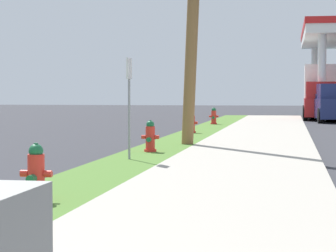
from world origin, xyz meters
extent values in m
cylinder|color=red|center=(0.70, 5.51, 0.15)|extent=(0.29, 0.29, 0.06)
cylinder|color=red|center=(0.70, 5.51, 0.42)|extent=(0.22, 0.22, 0.60)
sphere|color=#196038|center=(0.70, 5.51, 0.76)|extent=(0.19, 0.19, 0.19)
cylinder|color=#196038|center=(0.70, 5.51, 0.84)|extent=(0.06, 0.06, 0.05)
cylinder|color=red|center=(0.54, 5.51, 0.47)|extent=(0.10, 0.09, 0.09)
cylinder|color=red|center=(0.86, 5.51, 0.47)|extent=(0.10, 0.09, 0.09)
cylinder|color=#196038|center=(0.70, 5.34, 0.42)|extent=(0.11, 0.12, 0.11)
cylinder|color=red|center=(0.69, 13.01, 0.15)|extent=(0.29, 0.29, 0.06)
cylinder|color=red|center=(0.69, 13.01, 0.42)|extent=(0.22, 0.22, 0.60)
sphere|color=#196038|center=(0.69, 13.01, 0.76)|extent=(0.19, 0.19, 0.19)
cylinder|color=#196038|center=(0.69, 13.01, 0.84)|extent=(0.06, 0.06, 0.05)
cylinder|color=red|center=(0.53, 13.01, 0.47)|extent=(0.10, 0.09, 0.09)
cylinder|color=red|center=(0.85, 13.01, 0.47)|extent=(0.10, 0.09, 0.09)
cylinder|color=#196038|center=(0.69, 12.84, 0.42)|extent=(0.11, 0.12, 0.11)
cylinder|color=red|center=(0.57, 20.85, 0.15)|extent=(0.29, 0.29, 0.06)
cylinder|color=red|center=(0.57, 20.85, 0.42)|extent=(0.22, 0.22, 0.60)
sphere|color=#196038|center=(0.57, 20.85, 0.76)|extent=(0.19, 0.19, 0.19)
cylinder|color=#196038|center=(0.57, 20.85, 0.84)|extent=(0.06, 0.06, 0.05)
cylinder|color=red|center=(0.41, 20.85, 0.47)|extent=(0.10, 0.09, 0.09)
cylinder|color=red|center=(0.73, 20.85, 0.47)|extent=(0.10, 0.09, 0.09)
cylinder|color=#196038|center=(0.57, 20.68, 0.42)|extent=(0.11, 0.12, 0.11)
cylinder|color=red|center=(0.61, 27.57, 0.15)|extent=(0.29, 0.29, 0.06)
cylinder|color=red|center=(0.61, 27.57, 0.42)|extent=(0.22, 0.22, 0.60)
sphere|color=#196038|center=(0.61, 27.57, 0.76)|extent=(0.19, 0.19, 0.19)
cylinder|color=#196038|center=(0.61, 27.57, 0.84)|extent=(0.06, 0.06, 0.05)
cylinder|color=red|center=(0.45, 27.57, 0.47)|extent=(0.10, 0.09, 0.09)
cylinder|color=red|center=(0.77, 27.57, 0.47)|extent=(0.10, 0.09, 0.09)
cylinder|color=#196038|center=(0.61, 27.40, 0.42)|extent=(0.11, 0.12, 0.11)
cylinder|color=gray|center=(0.62, 11.14, 1.17)|extent=(0.05, 0.05, 2.10)
cube|color=white|center=(0.62, 11.14, 2.02)|extent=(0.04, 0.36, 0.44)
cylinder|color=silver|center=(5.63, 34.91, 2.32)|extent=(0.44, 0.44, 4.65)
cylinder|color=silver|center=(5.63, 46.62, 2.32)|extent=(0.44, 0.44, 4.65)
cube|color=#197075|center=(6.40, 47.76, 0.59)|extent=(1.90, 4.53, 0.85)
cube|color=#197075|center=(6.40, 47.54, 1.29)|extent=(1.64, 2.05, 0.56)
cylinder|color=black|center=(5.57, 49.48, 0.30)|extent=(0.23, 0.60, 0.60)
cylinder|color=black|center=(7.29, 49.45, 0.30)|extent=(0.23, 0.60, 0.60)
cylinder|color=black|center=(5.51, 46.08, 0.30)|extent=(0.23, 0.60, 0.60)
cube|color=tan|center=(6.84, 43.68, 0.71)|extent=(2.03, 6.41, 1.00)
cube|color=white|center=(6.85, 44.45, 2.16)|extent=(1.98, 3.98, 1.90)
cylinder|color=black|center=(5.88, 41.03, 0.38)|extent=(0.22, 0.76, 0.76)
cylinder|color=black|center=(5.91, 46.33, 0.38)|extent=(0.22, 0.76, 0.76)
cube|color=red|center=(5.75, 37.52, 0.71)|extent=(2.09, 6.43, 1.00)
cube|color=white|center=(5.76, 38.29, 2.16)|extent=(2.01, 3.99, 1.90)
cube|color=red|center=(5.72, 35.47, 1.66)|extent=(1.87, 2.07, 0.90)
cylinder|color=black|center=(4.76, 34.88, 0.38)|extent=(0.23, 0.76, 0.76)
cylinder|color=black|center=(6.74, 40.15, 0.38)|extent=(0.23, 0.76, 0.76)
cylinder|color=black|center=(4.84, 40.18, 0.38)|extent=(0.23, 0.76, 0.76)
cube|color=navy|center=(6.23, 34.14, 0.71)|extent=(2.35, 5.52, 1.00)
cube|color=navy|center=(6.15, 35.32, 1.33)|extent=(2.07, 3.03, 0.24)
cylinder|color=black|center=(5.42, 31.93, 0.38)|extent=(0.27, 0.77, 0.76)
cylinder|color=black|center=(5.14, 36.22, 0.38)|extent=(0.27, 0.77, 0.76)
camera|label=1|loc=(3.93, -2.94, 1.51)|focal=73.79mm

